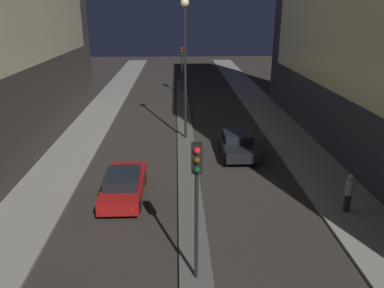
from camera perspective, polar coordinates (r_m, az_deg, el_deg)
The scene contains 7 objects.
median_strip at distance 27.95m, azimuth -1.09°, elevation 2.36°, with size 1.13×39.87×0.14m.
traffic_light_near at distance 11.26m, azimuth 0.72°, elevation -6.01°, with size 0.32×0.42×4.71m.
traffic_light_mid at distance 39.29m, azimuth -1.54°, elevation 12.75°, with size 0.32×0.42×4.71m.
street_lamp at distance 24.51m, azimuth -1.06°, elevation 14.57°, with size 0.53×0.53×8.98m.
car_left_lane at distance 17.93m, azimuth -10.35°, elevation -6.12°, with size 1.77×4.48×1.45m.
car_right_lane at distance 22.93m, azimuth 7.00°, elevation -0.04°, with size 1.93×4.14×1.43m.
pedestrian_on_right_sidewalk at distance 17.68m, azimuth 22.78°, elevation -6.72°, with size 0.36×0.36×1.76m.
Camera 1 is at (-0.55, -5.70, 8.53)m, focal length 35.00 mm.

